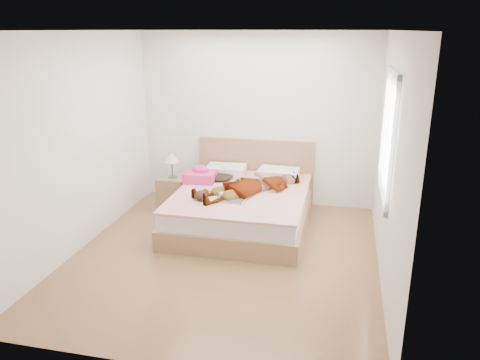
{
  "coord_description": "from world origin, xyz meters",
  "views": [
    {
      "loc": [
        1.3,
        -4.92,
        2.61
      ],
      "look_at": [
        0.0,
        0.85,
        0.7
      ],
      "focal_mm": 35.0,
      "sensor_mm": 36.0,
      "label": 1
    }
  ],
  "objects_px": {
    "woman": "(252,183)",
    "coffee_mug": "(222,196)",
    "nightstand": "(173,191)",
    "bed": "(243,205)",
    "plush_toy": "(202,195)",
    "towel": "(200,175)",
    "magazine": "(230,199)",
    "phone": "(224,168)"
  },
  "relations": [
    {
      "from": "woman",
      "to": "bed",
      "type": "distance_m",
      "value": 0.38
    },
    {
      "from": "plush_toy",
      "to": "bed",
      "type": "bearing_deg",
      "value": 51.3
    },
    {
      "from": "woman",
      "to": "phone",
      "type": "height_order",
      "value": "woman"
    },
    {
      "from": "woman",
      "to": "bed",
      "type": "bearing_deg",
      "value": -151.42
    },
    {
      "from": "bed",
      "to": "coffee_mug",
      "type": "relative_size",
      "value": 18.29
    },
    {
      "from": "bed",
      "to": "plush_toy",
      "type": "bearing_deg",
      "value": -128.7
    },
    {
      "from": "bed",
      "to": "coffee_mug",
      "type": "height_order",
      "value": "bed"
    },
    {
      "from": "phone",
      "to": "nightstand",
      "type": "height_order",
      "value": "nightstand"
    },
    {
      "from": "woman",
      "to": "plush_toy",
      "type": "bearing_deg",
      "value": -94.53
    },
    {
      "from": "coffee_mug",
      "to": "plush_toy",
      "type": "height_order",
      "value": "plush_toy"
    },
    {
      "from": "phone",
      "to": "nightstand",
      "type": "bearing_deg",
      "value": 138.32
    },
    {
      "from": "phone",
      "to": "towel",
      "type": "height_order",
      "value": "towel"
    },
    {
      "from": "woman",
      "to": "magazine",
      "type": "height_order",
      "value": "woman"
    },
    {
      "from": "coffee_mug",
      "to": "nightstand",
      "type": "xyz_separation_m",
      "value": [
        -0.96,
        0.74,
        -0.26
      ]
    },
    {
      "from": "towel",
      "to": "nightstand",
      "type": "height_order",
      "value": "nightstand"
    },
    {
      "from": "bed",
      "to": "towel",
      "type": "xyz_separation_m",
      "value": [
        -0.68,
        0.21,
        0.33
      ]
    },
    {
      "from": "woman",
      "to": "plush_toy",
      "type": "distance_m",
      "value": 0.75
    },
    {
      "from": "coffee_mug",
      "to": "plush_toy",
      "type": "bearing_deg",
      "value": -158.78
    },
    {
      "from": "woman",
      "to": "nightstand",
      "type": "relative_size",
      "value": 1.88
    },
    {
      "from": "woman",
      "to": "phone",
      "type": "distance_m",
      "value": 0.64
    },
    {
      "from": "nightstand",
      "to": "woman",
      "type": "bearing_deg",
      "value": -14.94
    },
    {
      "from": "coffee_mug",
      "to": "nightstand",
      "type": "height_order",
      "value": "nightstand"
    },
    {
      "from": "woman",
      "to": "coffee_mug",
      "type": "distance_m",
      "value": 0.52
    },
    {
      "from": "phone",
      "to": "coffee_mug",
      "type": "xyz_separation_m",
      "value": [
        0.18,
        -0.8,
        -0.13
      ]
    },
    {
      "from": "towel",
      "to": "plush_toy",
      "type": "distance_m",
      "value": 0.79
    },
    {
      "from": "plush_toy",
      "to": "phone",
      "type": "bearing_deg",
      "value": 86.09
    },
    {
      "from": "towel",
      "to": "coffee_mug",
      "type": "distance_m",
      "value": 0.82
    },
    {
      "from": "woman",
      "to": "phone",
      "type": "xyz_separation_m",
      "value": [
        -0.5,
        0.4,
        0.06
      ]
    },
    {
      "from": "phone",
      "to": "plush_toy",
      "type": "bearing_deg",
      "value": -139.98
    },
    {
      "from": "bed",
      "to": "nightstand",
      "type": "bearing_deg",
      "value": 165.1
    },
    {
      "from": "woman",
      "to": "bed",
      "type": "height_order",
      "value": "bed"
    },
    {
      "from": "woman",
      "to": "nightstand",
      "type": "distance_m",
      "value": 1.36
    },
    {
      "from": "phone",
      "to": "magazine",
      "type": "bearing_deg",
      "value": -116.53
    },
    {
      "from": "magazine",
      "to": "plush_toy",
      "type": "bearing_deg",
      "value": -167.53
    },
    {
      "from": "bed",
      "to": "plush_toy",
      "type": "relative_size",
      "value": 8.03
    },
    {
      "from": "phone",
      "to": "magazine",
      "type": "height_order",
      "value": "phone"
    },
    {
      "from": "towel",
      "to": "plush_toy",
      "type": "xyz_separation_m",
      "value": [
        0.25,
        -0.74,
        -0.02
      ]
    },
    {
      "from": "bed",
      "to": "magazine",
      "type": "distance_m",
      "value": 0.52
    },
    {
      "from": "coffee_mug",
      "to": "nightstand",
      "type": "bearing_deg",
      "value": 142.22
    },
    {
      "from": "phone",
      "to": "bed",
      "type": "relative_size",
      "value": 0.04
    },
    {
      "from": "phone",
      "to": "nightstand",
      "type": "xyz_separation_m",
      "value": [
        -0.78,
        -0.06,
        -0.39
      ]
    },
    {
      "from": "phone",
      "to": "nightstand",
      "type": "relative_size",
      "value": 0.1
    }
  ]
}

